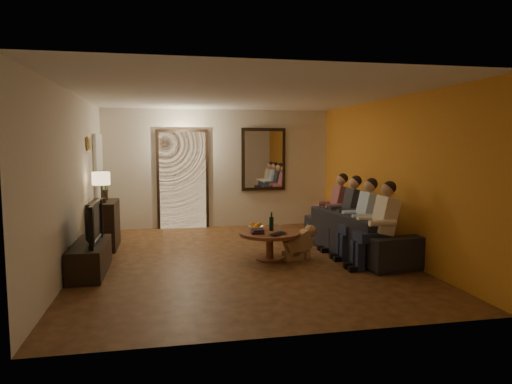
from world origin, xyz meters
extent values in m
cube|color=#3C2510|center=(0.00, 0.00, 0.00)|extent=(5.00, 6.00, 0.01)
cube|color=white|center=(0.00, 0.00, 2.60)|extent=(5.00, 6.00, 0.01)
cube|color=beige|center=(0.00, 3.00, 1.30)|extent=(5.00, 0.02, 2.60)
cube|color=beige|center=(0.00, -3.00, 1.30)|extent=(5.00, 0.02, 2.60)
cube|color=beige|center=(-2.50, 0.00, 1.30)|extent=(0.02, 6.00, 2.60)
cube|color=beige|center=(2.50, 0.00, 1.30)|extent=(0.02, 6.00, 2.60)
cube|color=orange|center=(2.49, 0.00, 1.30)|extent=(0.01, 6.00, 2.60)
cube|color=#FFE0A5|center=(-0.80, 2.98, 1.05)|extent=(1.00, 0.06, 2.10)
cube|color=black|center=(-0.80, 2.97, 1.05)|extent=(1.12, 0.04, 2.22)
cube|color=silver|center=(-0.55, 2.98, 0.90)|extent=(0.45, 0.03, 1.70)
cube|color=black|center=(1.00, 2.96, 1.50)|extent=(1.00, 0.05, 1.40)
cube|color=white|center=(1.00, 2.93, 1.50)|extent=(0.86, 0.02, 1.26)
cube|color=white|center=(-2.46, 2.30, 1.02)|extent=(0.06, 0.85, 2.04)
cube|color=#B28C33|center=(-2.47, 1.30, 1.85)|extent=(0.03, 0.28, 0.24)
cube|color=brown|center=(-2.46, 1.30, 1.85)|extent=(0.01, 0.22, 0.18)
cube|color=black|center=(-2.25, 1.26, 0.42)|extent=(0.45, 0.94, 0.84)
cube|color=black|center=(-2.25, -0.36, 0.22)|extent=(0.45, 1.32, 0.44)
imported|color=black|center=(-2.25, -0.36, 0.73)|extent=(1.01, 0.13, 0.58)
imported|color=black|center=(2.04, -0.04, 0.36)|extent=(2.58, 1.28, 0.72)
cylinder|color=brown|center=(0.44, -0.12, 0.23)|extent=(1.22, 1.22, 0.45)
imported|color=white|center=(0.26, 0.10, 0.48)|extent=(0.26, 0.26, 0.06)
cylinder|color=silver|center=(0.62, -0.07, 0.50)|extent=(0.06, 0.06, 0.10)
imported|color=black|center=(0.54, -0.40, 0.46)|extent=(0.39, 0.38, 0.03)
camera|label=1|loc=(-1.17, -7.07, 1.84)|focal=32.00mm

